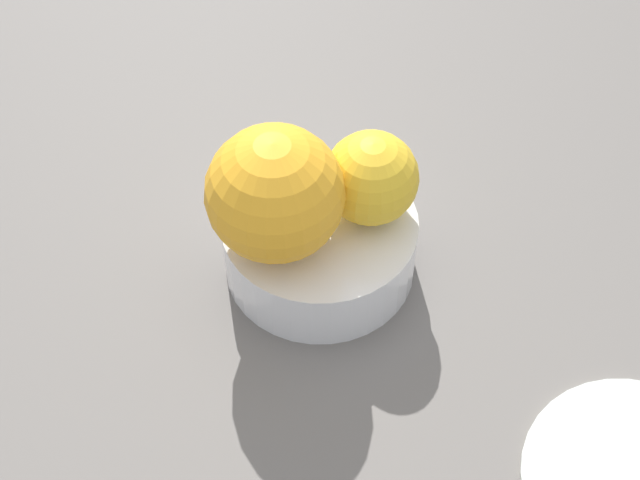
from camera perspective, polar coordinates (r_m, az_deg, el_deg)
ground_plane at (r=67.63cm, az=-0.00°, el=-2.02°), size 110.00×110.00×2.00cm
fruit_bowl at (r=65.07cm, az=-0.00°, el=-0.32°), size 13.12×13.12×4.70cm
orange_in_bowl_0 at (r=59.00cm, az=-2.70°, el=2.77°), size 8.78×8.78×8.78cm
orange_in_bowl_1 at (r=61.61cm, az=3.06°, el=3.71°), size 6.23×6.23×6.23cm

